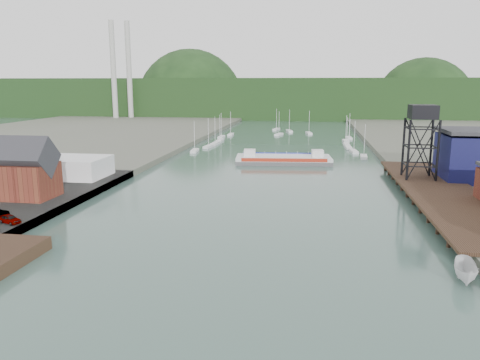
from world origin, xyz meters
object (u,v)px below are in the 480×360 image
(chain_ferry, at_px, (283,159))
(motorboat, at_px, (466,272))
(harbor_building, at_px, (21,174))
(car_west_a, at_px, (10,219))
(lift_tower, at_px, (423,117))

(chain_ferry, relative_size, motorboat, 4.31)
(harbor_building, height_order, chain_ferry, harbor_building)
(car_west_a, bearing_deg, chain_ferry, -5.93)
(lift_tower, relative_size, chain_ferry, 0.57)
(harbor_building, xyz_separation_m, chain_ferry, (45.50, 55.91, -4.96))
(car_west_a, bearing_deg, harbor_building, 48.90)
(lift_tower, xyz_separation_m, car_west_a, (-69.00, -43.60, -13.36))
(harbor_building, relative_size, car_west_a, 3.04)
(harbor_building, bearing_deg, lift_tower, 19.98)
(motorboat, bearing_deg, harbor_building, 173.07)
(lift_tower, distance_m, motorboat, 54.33)
(harbor_building, height_order, lift_tower, lift_tower)
(chain_ferry, bearing_deg, motorboat, -77.46)
(chain_ferry, height_order, motorboat, chain_ferry)
(lift_tower, bearing_deg, car_west_a, -147.71)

